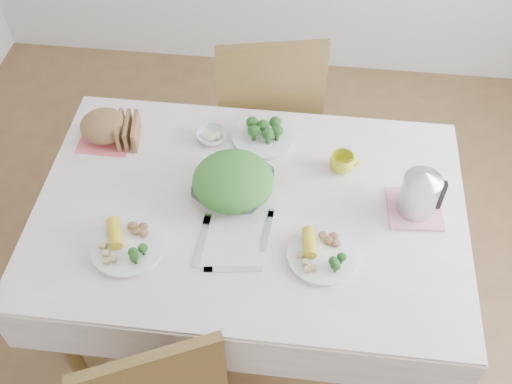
# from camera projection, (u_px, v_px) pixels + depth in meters

# --- Properties ---
(floor) EXTENTS (3.60, 3.60, 0.00)m
(floor) POSITION_uv_depth(u_px,v_px,m) (251.00, 313.00, 2.68)
(floor) COLOR brown
(floor) RESTS_ON ground
(dining_table) EXTENTS (1.40, 0.90, 0.75)m
(dining_table) POSITION_uv_depth(u_px,v_px,m) (250.00, 267.00, 2.39)
(dining_table) COLOR brown
(dining_table) RESTS_ON floor
(tablecloth) EXTENTS (1.50, 1.00, 0.01)m
(tablecloth) POSITION_uv_depth(u_px,v_px,m) (250.00, 208.00, 2.10)
(tablecloth) COLOR white
(tablecloth) RESTS_ON dining_table
(chair_far) EXTENTS (0.55, 0.55, 1.03)m
(chair_far) POSITION_uv_depth(u_px,v_px,m) (265.00, 116.00, 2.82)
(chair_far) COLOR brown
(chair_far) RESTS_ON floor
(salad_bowl) EXTENTS (0.33, 0.33, 0.07)m
(salad_bowl) POSITION_uv_depth(u_px,v_px,m) (233.00, 187.00, 2.11)
(salad_bowl) COLOR white
(salad_bowl) RESTS_ON tablecloth
(dinner_plate_left) EXTENTS (0.25, 0.25, 0.02)m
(dinner_plate_left) POSITION_uv_depth(u_px,v_px,m) (128.00, 247.00, 1.97)
(dinner_plate_left) COLOR white
(dinner_plate_left) RESTS_ON tablecloth
(dinner_plate_right) EXTENTS (0.28, 0.28, 0.02)m
(dinner_plate_right) POSITION_uv_depth(u_px,v_px,m) (322.00, 255.00, 1.95)
(dinner_plate_right) COLOR white
(dinner_plate_right) RESTS_ON tablecloth
(broccoli_plate) EXTENTS (0.25, 0.25, 0.02)m
(broccoli_plate) POSITION_uv_depth(u_px,v_px,m) (263.00, 137.00, 2.30)
(broccoli_plate) COLOR beige
(broccoli_plate) RESTS_ON tablecloth
(napkin) EXTENTS (0.20, 0.20, 0.00)m
(napkin) POSITION_uv_depth(u_px,v_px,m) (107.00, 137.00, 2.31)
(napkin) COLOR #FC666C
(napkin) RESTS_ON tablecloth
(bread_loaf) EXTENTS (0.19, 0.18, 0.11)m
(bread_loaf) POSITION_uv_depth(u_px,v_px,m) (104.00, 126.00, 2.27)
(bread_loaf) COLOR brown
(bread_loaf) RESTS_ON napkin
(fruit_bowl) EXTENTS (0.12, 0.12, 0.04)m
(fruit_bowl) POSITION_uv_depth(u_px,v_px,m) (212.00, 136.00, 2.29)
(fruit_bowl) COLOR white
(fruit_bowl) RESTS_ON tablecloth
(yellow_mug) EXTENTS (0.12, 0.12, 0.07)m
(yellow_mug) POSITION_uv_depth(u_px,v_px,m) (342.00, 163.00, 2.18)
(yellow_mug) COLOR yellow
(yellow_mug) RESTS_ON tablecloth
(pink_tray) EXTENTS (0.20, 0.20, 0.01)m
(pink_tray) POSITION_uv_depth(u_px,v_px,m) (414.00, 209.00, 2.07)
(pink_tray) COLOR pink
(pink_tray) RESTS_ON tablecloth
(electric_kettle) EXTENTS (0.15, 0.15, 0.18)m
(electric_kettle) POSITION_uv_depth(u_px,v_px,m) (421.00, 188.00, 1.99)
(electric_kettle) COLOR #B2B5BA
(electric_kettle) RESTS_ON pink_tray
(fork_left) EXTENTS (0.03, 0.21, 0.00)m
(fork_left) POSITION_uv_depth(u_px,v_px,m) (202.00, 241.00, 1.99)
(fork_left) COLOR silver
(fork_left) RESTS_ON tablecloth
(fork_right) EXTENTS (0.03, 0.17, 0.00)m
(fork_right) POSITION_uv_depth(u_px,v_px,m) (267.00, 231.00, 2.02)
(fork_right) COLOR silver
(fork_right) RESTS_ON tablecloth
(knife) EXTENTS (0.19, 0.05, 0.00)m
(knife) POSITION_uv_depth(u_px,v_px,m) (233.00, 269.00, 1.92)
(knife) COLOR silver
(knife) RESTS_ON tablecloth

